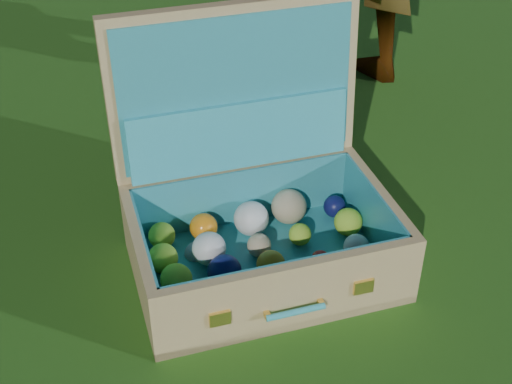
{
  "coord_description": "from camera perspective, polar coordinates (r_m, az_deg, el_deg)",
  "views": [
    {
      "loc": [
        -0.54,
        -1.45,
        1.25
      ],
      "look_at": [
        -0.2,
        -0.01,
        0.2
      ],
      "focal_mm": 50.0,
      "sensor_mm": 36.0,
      "label": 1
    }
  ],
  "objects": [
    {
      "name": "ground",
      "position": [
        1.99,
        5.42,
        -3.66
      ],
      "size": [
        60.0,
        60.0,
        0.0
      ],
      "primitive_type": "plane",
      "color": "#215114",
      "rests_on": "ground"
    },
    {
      "name": "stray_ball",
      "position": [
        1.89,
        -4.77,
        -4.94
      ],
      "size": [
        0.06,
        0.06,
        0.06
      ],
      "primitive_type": "sphere",
      "color": "#4473B1",
      "rests_on": "ground"
    },
    {
      "name": "suitcase",
      "position": [
        1.83,
        -0.14,
        -0.56
      ],
      "size": [
        0.69,
        0.56,
        0.63
      ],
      "rotation": [
        0.0,
        0.0,
        0.06
      ],
      "color": "tan",
      "rests_on": "ground"
    }
  ]
}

